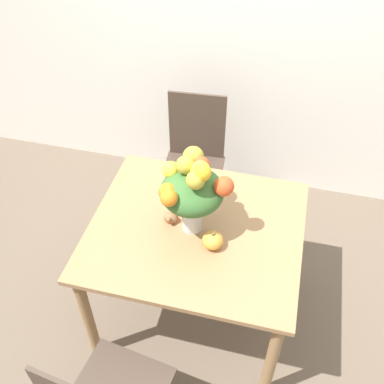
% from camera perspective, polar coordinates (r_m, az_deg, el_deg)
% --- Properties ---
extents(ground_plane, '(12.00, 12.00, 0.00)m').
position_cam_1_polar(ground_plane, '(2.99, 0.40, -14.50)').
color(ground_plane, brown).
extents(wall_back, '(8.00, 0.06, 2.70)m').
position_cam_1_polar(wall_back, '(3.14, 6.83, 21.26)').
color(wall_back, white).
rests_on(wall_back, ground_plane).
extents(dining_table, '(1.11, 0.97, 0.78)m').
position_cam_1_polar(dining_table, '(2.45, 0.48, -6.30)').
color(dining_table, '#9E754C').
rests_on(dining_table, ground_plane).
extents(flower_vase, '(0.37, 0.38, 0.48)m').
position_cam_1_polar(flower_vase, '(2.17, 0.01, 0.22)').
color(flower_vase, silver).
rests_on(flower_vase, dining_table).
extents(pumpkin, '(0.11, 0.11, 0.10)m').
position_cam_1_polar(pumpkin, '(2.25, 2.65, -6.16)').
color(pumpkin, gold).
rests_on(pumpkin, dining_table).
extents(turkey_figurine, '(0.08, 0.10, 0.06)m').
position_cam_1_polar(turkey_figurine, '(2.38, -2.67, -3.06)').
color(turkey_figurine, '#936642').
rests_on(turkey_figurine, dining_table).
extents(dining_chair_near_window, '(0.45, 0.45, 0.96)m').
position_cam_1_polar(dining_chair_near_window, '(3.21, 0.25, 4.03)').
color(dining_chair_near_window, '#47382D').
rests_on(dining_chair_near_window, ground_plane).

